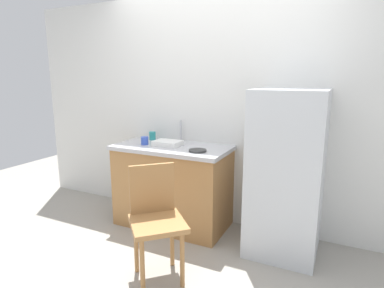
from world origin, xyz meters
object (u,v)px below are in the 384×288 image
object	(u,v)px
cup_blue	(145,141)
hotplate	(198,151)
chair	(156,217)
cup_teal	(152,136)
dish_tray	(168,143)
refrigerator	(286,173)

from	to	relation	value
cup_blue	hotplate	bearing A→B (deg)	-4.58
hotplate	cup_blue	xyz separation A→B (m)	(-0.64, 0.05, 0.03)
chair	hotplate	distance (m)	0.82
chair	cup_teal	size ratio (longest dim) A/B	9.74
chair	cup_blue	bearing A→B (deg)	84.41
hotplate	cup_teal	size ratio (longest dim) A/B	1.86
dish_tray	cup_blue	size ratio (longest dim) A/B	3.38
chair	cup_teal	distance (m)	1.31
dish_tray	refrigerator	bearing A→B (deg)	-0.19
dish_tray	cup_blue	bearing A→B (deg)	-165.39
hotplate	cup_teal	bearing A→B (deg)	156.41
chair	hotplate	world-z (taller)	chair
refrigerator	dish_tray	size ratio (longest dim) A/B	5.24
chair	dish_tray	distance (m)	1.00
refrigerator	cup_blue	world-z (taller)	refrigerator
chair	dish_tray	xyz separation A→B (m)	(-0.37, 0.84, 0.39)
cup_teal	cup_blue	xyz separation A→B (m)	(0.07, -0.26, -0.00)
refrigerator	chair	world-z (taller)	refrigerator
chair	cup_teal	bearing A→B (deg)	79.53
refrigerator	chair	distance (m)	1.20
refrigerator	hotplate	distance (m)	0.83
refrigerator	hotplate	xyz separation A→B (m)	(-0.81, -0.11, 0.14)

